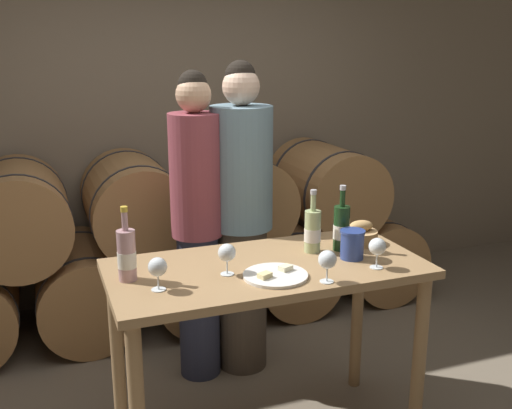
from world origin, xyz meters
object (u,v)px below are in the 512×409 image
(wine_glass_left, at_px, (227,253))
(wine_bottle_white, at_px, (313,231))
(cheese_plate, at_px, (275,275))
(wine_glass_center, at_px, (327,260))
(wine_bottle_red, at_px, (341,228))
(wine_bottle_rose, at_px, (127,255))
(blue_crock, at_px, (352,243))
(bread_basket, at_px, (361,234))
(wine_glass_far_left, at_px, (158,268))
(wine_glass_right, at_px, (377,247))
(tasting_table, at_px, (267,294))
(person_left, at_px, (197,224))
(person_right, at_px, (242,218))

(wine_glass_left, bearing_deg, wine_bottle_white, 16.32)
(cheese_plate, height_order, wine_glass_center, wine_glass_center)
(wine_bottle_red, xyz_separation_m, wine_bottle_rose, (-1.04, -0.03, 0.00))
(blue_crock, bearing_deg, cheese_plate, -168.02)
(blue_crock, distance_m, bread_basket, 0.23)
(blue_crock, bearing_deg, wine_glass_left, 178.96)
(wine_bottle_white, height_order, cheese_plate, wine_bottle_white)
(wine_glass_far_left, bearing_deg, wine_bottle_white, 14.42)
(bread_basket, relative_size, wine_glass_right, 1.22)
(tasting_table, height_order, person_left, person_left)
(person_right, distance_m, wine_glass_far_left, 1.08)
(bread_basket, height_order, cheese_plate, bread_basket)
(tasting_table, relative_size, bread_basket, 8.40)
(wine_glass_left, bearing_deg, cheese_plate, -28.55)
(blue_crock, relative_size, bread_basket, 0.80)
(tasting_table, bearing_deg, wine_glass_far_left, -167.59)
(bread_basket, distance_m, cheese_plate, 0.64)
(wine_bottle_rose, bearing_deg, person_right, 42.45)
(wine_glass_center, bearing_deg, tasting_table, 120.21)
(tasting_table, bearing_deg, wine_glass_left, -166.17)
(person_left, distance_m, blue_crock, 0.96)
(person_left, xyz_separation_m, wine_bottle_white, (0.41, -0.64, 0.11))
(person_right, bearing_deg, person_left, 179.99)
(tasting_table, bearing_deg, wine_bottle_rose, 176.45)
(tasting_table, distance_m, wine_bottle_rose, 0.67)
(wine_bottle_rose, height_order, blue_crock, wine_bottle_rose)
(blue_crock, xyz_separation_m, bread_basket, (0.15, 0.18, -0.03))
(wine_bottle_rose, bearing_deg, wine_bottle_white, 3.25)
(wine_glass_center, bearing_deg, wine_bottle_red, 53.89)
(person_left, height_order, wine_glass_right, person_left)
(person_left, bearing_deg, wine_glass_right, -58.30)
(wine_bottle_rose, xyz_separation_m, blue_crock, (1.03, -0.10, -0.04))
(tasting_table, height_order, wine_bottle_red, wine_bottle_red)
(bread_basket, bearing_deg, wine_bottle_white, -174.49)
(cheese_plate, relative_size, wine_glass_center, 2.01)
(person_left, bearing_deg, wine_bottle_red, -50.39)
(wine_bottle_red, height_order, wine_glass_far_left, wine_bottle_red)
(wine_bottle_rose, relative_size, bread_basket, 1.90)
(wine_bottle_rose, xyz_separation_m, wine_glass_left, (0.42, -0.09, -0.01))
(person_left, relative_size, wine_bottle_rose, 5.45)
(wine_glass_far_left, bearing_deg, tasting_table, 12.41)
(person_right, bearing_deg, wine_bottle_rose, -137.55)
(tasting_table, xyz_separation_m, person_right, (0.13, 0.73, 0.15))
(wine_bottle_rose, distance_m, cheese_plate, 0.64)
(person_right, bearing_deg, bread_basket, -55.62)
(wine_bottle_red, bearing_deg, wine_glass_center, -126.11)
(tasting_table, relative_size, wine_glass_right, 10.25)
(person_left, distance_m, wine_glass_center, 1.06)
(wine_bottle_red, bearing_deg, person_left, 129.61)
(wine_glass_far_left, bearing_deg, wine_bottle_red, 10.96)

